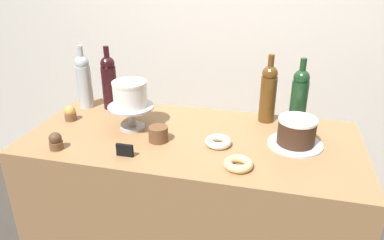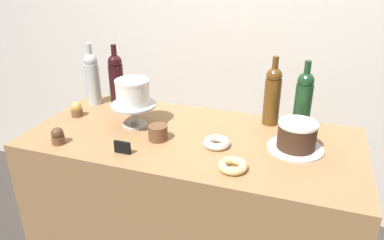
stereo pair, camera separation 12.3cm
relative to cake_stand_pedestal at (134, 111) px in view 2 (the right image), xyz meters
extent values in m
cube|color=silver|center=(0.29, 0.89, 0.29)|extent=(6.00, 0.05, 2.60)
cube|color=#997047|center=(0.29, -0.02, -0.54)|extent=(1.46, 0.67, 0.93)
cylinder|color=#B2B2B7|center=(0.00, 0.00, -0.07)|extent=(0.12, 0.12, 0.01)
cylinder|color=#B2B2B7|center=(0.00, 0.00, -0.02)|extent=(0.04, 0.04, 0.09)
cylinder|color=#B2B2B7|center=(0.00, 0.00, 0.03)|extent=(0.21, 0.21, 0.01)
cylinder|color=white|center=(0.00, 0.00, 0.09)|extent=(0.15, 0.15, 0.10)
cylinder|color=white|center=(0.00, 0.00, 0.14)|extent=(0.15, 0.15, 0.01)
cylinder|color=silver|center=(0.73, 0.01, -0.07)|extent=(0.23, 0.23, 0.01)
cylinder|color=#3D2619|center=(0.73, 0.01, -0.02)|extent=(0.16, 0.16, 0.10)
cylinder|color=white|center=(0.73, 0.01, 0.04)|extent=(0.16, 0.16, 0.01)
cylinder|color=#B2BCC1|center=(-0.33, 0.19, 0.03)|extent=(0.08, 0.08, 0.22)
sphere|color=#B2BCC1|center=(-0.33, 0.19, 0.16)|extent=(0.07, 0.07, 0.07)
cylinder|color=#B2BCC1|center=(-0.33, 0.19, 0.21)|extent=(0.03, 0.03, 0.08)
cylinder|color=#193D1E|center=(0.74, 0.20, 0.03)|extent=(0.08, 0.08, 0.22)
sphere|color=#193D1E|center=(0.74, 0.20, 0.16)|extent=(0.07, 0.07, 0.07)
cylinder|color=#193D1E|center=(0.74, 0.20, 0.21)|extent=(0.03, 0.03, 0.08)
cylinder|color=#5B3814|center=(0.60, 0.23, 0.03)|extent=(0.08, 0.08, 0.22)
sphere|color=#5B3814|center=(0.60, 0.23, 0.16)|extent=(0.07, 0.07, 0.07)
cylinder|color=#5B3814|center=(0.60, 0.23, 0.21)|extent=(0.03, 0.03, 0.08)
cylinder|color=black|center=(-0.20, 0.21, 0.03)|extent=(0.08, 0.08, 0.22)
sphere|color=black|center=(-0.20, 0.21, 0.16)|extent=(0.07, 0.07, 0.07)
cylinder|color=black|center=(-0.20, 0.21, 0.21)|extent=(0.03, 0.03, 0.08)
cylinder|color=brown|center=(-0.23, -0.26, -0.06)|extent=(0.06, 0.06, 0.03)
sphere|color=brown|center=(-0.23, -0.26, -0.03)|extent=(0.05, 0.05, 0.05)
cylinder|color=brown|center=(-0.32, 0.01, -0.06)|extent=(0.06, 0.06, 0.03)
sphere|color=#CC9347|center=(-0.32, 0.01, -0.03)|extent=(0.05, 0.05, 0.05)
torus|color=silver|center=(0.42, -0.07, -0.06)|extent=(0.11, 0.11, 0.03)
torus|color=#E0C17F|center=(0.52, -0.23, -0.06)|extent=(0.11, 0.11, 0.03)
cylinder|color=brown|center=(0.16, -0.09, -0.07)|extent=(0.08, 0.08, 0.01)
cylinder|color=brown|center=(0.16, -0.09, -0.06)|extent=(0.08, 0.08, 0.01)
cylinder|color=brown|center=(0.16, -0.09, -0.05)|extent=(0.08, 0.08, 0.01)
cylinder|color=brown|center=(0.16, -0.09, -0.04)|extent=(0.08, 0.08, 0.01)
cylinder|color=brown|center=(0.16, -0.09, -0.03)|extent=(0.08, 0.08, 0.01)
cylinder|color=brown|center=(0.16, -0.09, -0.02)|extent=(0.08, 0.08, 0.01)
cube|color=black|center=(0.07, -0.25, -0.05)|extent=(0.07, 0.01, 0.05)
camera|label=1|loc=(0.64, -1.43, 0.66)|focal=34.41mm
camera|label=2|loc=(0.76, -1.39, 0.66)|focal=34.41mm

